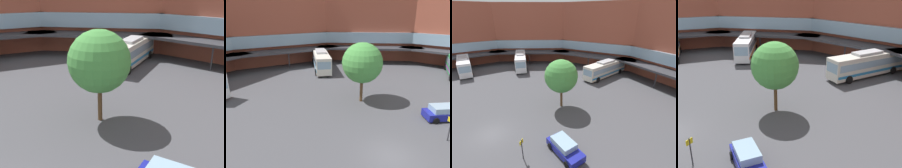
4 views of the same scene
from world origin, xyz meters
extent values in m
cube|color=#9E4C38|center=(-10.03, 34.56, 8.07)|extent=(23.15, 12.00, 16.13)
cube|color=#8CADC6|center=(-9.86, 33.98, 5.16)|extent=(21.07, 11.60, 2.26)
cube|color=#38383D|center=(-8.64, 29.75, 3.23)|extent=(22.59, 10.08, 0.40)
cylinder|color=#2D2D33|center=(-8.19, 28.22, 1.61)|extent=(0.20, 0.20, 3.23)
cube|color=#9E4C38|center=(-26.97, 23.81, 8.07)|extent=(19.30, 20.74, 16.13)
cube|color=#8CADC6|center=(-26.52, 23.42, 5.16)|extent=(18.00, 19.22, 2.26)
cube|color=#38383D|center=(-23.23, 20.50, 3.23)|extent=(17.80, 19.41, 0.40)
cylinder|color=#2D2D33|center=(-22.03, 19.44, 1.61)|extent=(0.20, 0.20, 3.23)
cube|color=white|center=(-21.41, 16.42, 1.96)|extent=(11.99, 8.34, 3.23)
cube|color=#8CADC6|center=(-21.41, 16.42, 2.35)|extent=(11.37, 8.02, 1.03)
cube|color=orange|center=(-21.41, 16.42, 1.06)|extent=(11.79, 8.24, 0.39)
cube|color=#8CADC6|center=(-16.08, 13.37, 2.35)|extent=(1.21, 1.98, 1.42)
cube|color=#B2B2B7|center=(-21.41, 16.42, 3.76)|extent=(4.74, 3.75, 0.36)
cylinder|color=black|center=(-17.13, 15.42, 0.55)|extent=(1.10, 0.81, 1.10)
cylinder|color=black|center=(-18.38, 13.24, 0.55)|extent=(1.10, 0.81, 1.10)
cylinder|color=black|center=(-24.43, 19.61, 0.55)|extent=(1.10, 0.81, 1.10)
cylinder|color=black|center=(-25.68, 17.43, 0.55)|extent=(1.10, 0.81, 1.10)
cube|color=silver|center=(-2.13, 26.90, 1.82)|extent=(2.97, 12.40, 2.94)
cube|color=#8CADC6|center=(-2.13, 26.90, 2.17)|extent=(3.00, 11.66, 0.94)
cube|color=#267FBF|center=(-2.13, 26.90, 1.00)|extent=(2.99, 12.15, 0.35)
cube|color=#8CADC6|center=(-2.32, 20.79, 2.17)|extent=(2.27, 0.19, 1.29)
cube|color=#B2B2B7|center=(-2.13, 26.90, 3.47)|extent=(1.95, 4.49, 0.36)
cylinder|color=black|center=(-0.97, 22.67, 0.55)|extent=(0.33, 1.11, 1.10)
cylinder|color=black|center=(-3.55, 22.75, 0.55)|extent=(0.33, 1.11, 1.10)
cylinder|color=black|center=(-0.70, 31.04, 0.55)|extent=(0.33, 1.11, 1.10)
cylinder|color=black|center=(-3.28, 31.13, 0.55)|extent=(0.33, 1.11, 1.10)
cylinder|color=black|center=(-22.72, 4.67, 0.55)|extent=(1.14, 0.53, 1.10)
cylinder|color=black|center=(-30.01, 6.32, 0.55)|extent=(1.14, 0.53, 1.10)
cube|color=navy|center=(8.19, 4.39, 0.55)|extent=(4.58, 2.30, 0.75)
cube|color=#8CADC6|center=(7.94, 4.42, 1.23)|extent=(2.81, 1.88, 0.60)
cylinder|color=black|center=(6.86, 5.45, 0.33)|extent=(0.68, 0.30, 0.66)
cylinder|color=black|center=(6.64, 3.66, 0.33)|extent=(0.68, 0.30, 0.66)
cylinder|color=brown|center=(0.87, 10.58, 1.81)|extent=(0.36, 0.36, 3.62)
sphere|color=#479342|center=(0.87, 10.58, 4.96)|extent=(4.88, 4.88, 4.88)
cylinder|color=#2D2D33|center=(5.82, 0.89, 1.19)|extent=(0.10, 0.10, 2.37)
cube|color=yellow|center=(5.82, 0.89, 2.07)|extent=(0.33, 0.54, 0.44)
camera|label=1|loc=(9.56, -7.34, 10.52)|focal=43.45mm
camera|label=2|loc=(-6.83, -12.38, 10.93)|focal=33.20mm
camera|label=3|loc=(17.60, -4.61, 13.38)|focal=26.62mm
camera|label=4|loc=(23.72, -1.31, 12.98)|focal=42.86mm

